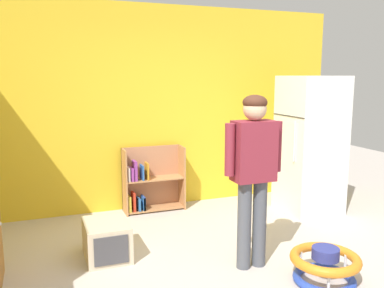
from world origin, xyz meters
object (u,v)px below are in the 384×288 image
at_px(refrigerator, 310,145).
at_px(baby_walker, 325,266).
at_px(bookshelf, 149,183).
at_px(standing_person, 253,165).
at_px(pet_carrier, 107,240).

height_order(refrigerator, baby_walker, refrigerator).
xyz_separation_m(bookshelf, baby_walker, (0.92, -2.44, -0.21)).
distance_m(standing_person, baby_walker, 1.06).
bearing_deg(baby_walker, refrigerator, 57.90).
distance_m(bookshelf, pet_carrier, 1.48).
relative_size(standing_person, pet_carrier, 2.93).
height_order(refrigerator, standing_person, refrigerator).
relative_size(refrigerator, bookshelf, 2.09).
bearing_deg(refrigerator, standing_person, -142.08).
bearing_deg(bookshelf, standing_person, -76.13).
bearing_deg(baby_walker, pet_carrier, 144.92).
bearing_deg(baby_walker, standing_person, 131.39).
bearing_deg(refrigerator, baby_walker, -122.10).
bearing_deg(standing_person, baby_walker, -48.61).
bearing_deg(pet_carrier, refrigerator, 9.94).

